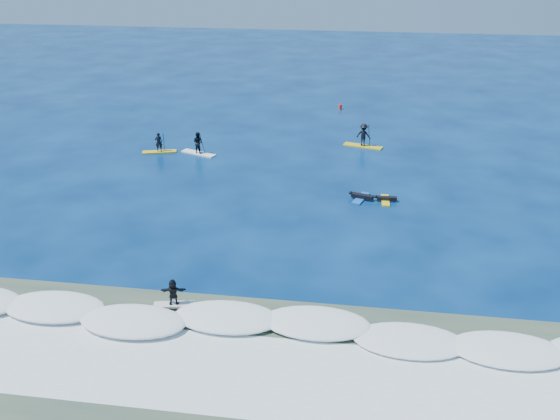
# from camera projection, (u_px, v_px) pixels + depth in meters

# --- Properties ---
(ground) EXTENTS (160.00, 160.00, 0.00)m
(ground) POSITION_uv_depth(u_px,v_px,m) (247.00, 228.00, 36.63)
(ground) COLOR #031941
(ground) RESTS_ON ground
(shallow_water) EXTENTS (90.00, 13.00, 0.01)m
(shallow_water) POSITION_uv_depth(u_px,v_px,m) (176.00, 384.00, 23.99)
(shallow_water) COLOR #334638
(shallow_water) RESTS_ON ground
(breaking_wave) EXTENTS (40.00, 6.00, 0.30)m
(breaking_wave) POSITION_uv_depth(u_px,v_px,m) (203.00, 325.00, 27.61)
(breaking_wave) COLOR white
(breaking_wave) RESTS_ON ground
(whitewater) EXTENTS (34.00, 5.00, 0.02)m
(whitewater) POSITION_uv_depth(u_px,v_px,m) (183.00, 368.00, 24.90)
(whitewater) COLOR silver
(whitewater) RESTS_ON ground
(sup_paddler_left) EXTENTS (2.72, 1.40, 1.86)m
(sup_paddler_left) POSITION_uv_depth(u_px,v_px,m) (159.00, 145.00, 48.85)
(sup_paddler_left) COLOR gold
(sup_paddler_left) RESTS_ON ground
(sup_paddler_center) EXTENTS (2.96, 1.75, 2.04)m
(sup_paddler_center) POSITION_uv_depth(u_px,v_px,m) (198.00, 145.00, 48.45)
(sup_paddler_center) COLOR white
(sup_paddler_center) RESTS_ON ground
(sup_paddler_right) EXTENTS (3.25, 1.64, 2.21)m
(sup_paddler_right) POSITION_uv_depth(u_px,v_px,m) (363.00, 137.00, 50.02)
(sup_paddler_right) COLOR gold
(sup_paddler_right) RESTS_ON ground
(prone_paddler_near) EXTENTS (1.47, 1.87, 0.39)m
(prone_paddler_near) POSITION_uv_depth(u_px,v_px,m) (386.00, 199.00, 40.17)
(prone_paddler_near) COLOR yellow
(prone_paddler_near) RESTS_ON ground
(prone_paddler_far) EXTENTS (1.63, 2.15, 0.43)m
(prone_paddler_far) POSITION_uv_depth(u_px,v_px,m) (361.00, 197.00, 40.49)
(prone_paddler_far) COLOR #1753B1
(prone_paddler_far) RESTS_ON ground
(wave_surfer) EXTENTS (1.94, 0.89, 1.36)m
(wave_surfer) POSITION_uv_depth(u_px,v_px,m) (173.00, 294.00, 28.49)
(wave_surfer) COLOR silver
(wave_surfer) RESTS_ON breaking_wave
(marker_buoy) EXTENTS (0.30, 0.30, 0.72)m
(marker_buoy) POSITION_uv_depth(u_px,v_px,m) (340.00, 106.00, 60.79)
(marker_buoy) COLOR red
(marker_buoy) RESTS_ON ground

